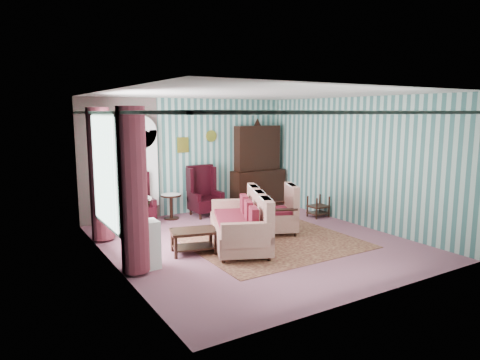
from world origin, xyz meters
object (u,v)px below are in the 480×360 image
round_side_table (171,207)px  floral_armchair (277,209)px  dresser_hutch (258,163)px  wingback_right (205,191)px  bookcase (141,174)px  nest_table (318,206)px  wingback_left (136,198)px  seated_woman (136,200)px  coffee_table (194,241)px  plant_stand (142,245)px  sofa (239,223)px

round_side_table → floral_armchair: floral_armchair is taller
dresser_hutch → wingback_right: 1.86m
bookcase → nest_table: size_ratio=4.15×
floral_armchair → wingback_left: bearing=69.5°
floral_armchair → bookcase: bearing=61.6°
wingback_left → bookcase: bearing=57.3°
round_side_table → nest_table: bearing=-28.2°
seated_woman → coffee_table: (0.27, -2.46, -0.37)m
seated_woman → round_side_table: bearing=9.5°
round_side_table → coffee_table: 2.69m
seated_woman → nest_table: (4.07, -1.55, -0.32)m
seated_woman → plant_stand: bearing=-106.2°
bookcase → wingback_right: (1.50, -0.39, -0.50)m
coffee_table → floral_armchair: bearing=7.7°
plant_stand → coffee_table: 1.12m
sofa → bookcase: bearing=41.3°
round_side_table → floral_armchair: (1.44, -2.33, 0.22)m
dresser_hutch → wingback_left: 3.55m
coffee_table → round_side_table: bearing=76.4°
wingback_left → coffee_table: (0.27, -2.46, -0.40)m
dresser_hutch → sofa: dresser_hutch is taller
wingback_left → floral_armchair: wingback_left is taller
coffee_table → dresser_hutch: bearing=40.2°
wingback_right → coffee_table: size_ratio=1.52×
dresser_hutch → round_side_table: size_ratio=3.93×
seated_woman → sofa: seated_woman is taller
wingback_right → sofa: 2.58m
wingback_right → sofa: size_ratio=0.58×
round_side_table → nest_table: (3.17, -1.70, -0.03)m
dresser_hutch → coffee_table: dresser_hutch is taller
nest_table → coffee_table: 3.91m
wingback_left → nest_table: wingback_left is taller
wingback_right → nest_table: (2.32, -1.55, -0.35)m
sofa → wingback_left: bearing=48.7°
plant_stand → round_side_table: bearing=59.6°
wingback_left → plant_stand: size_ratio=1.56×
round_side_table → coffee_table: (-0.63, -2.61, -0.08)m
seated_woman → wingback_left: bearing=0.0°
dresser_hutch → floral_armchair: bearing=-115.3°
round_side_table → plant_stand: size_ratio=0.75×
seated_woman → bookcase: bearing=57.3°
sofa → floral_armchair: bearing=-50.4°
dresser_hutch → nest_table: dresser_hutch is taller
dresser_hutch → plant_stand: bearing=-144.9°
round_side_table → sofa: bearing=-83.6°
bookcase → wingback_left: size_ratio=1.79×
dresser_hutch → floral_armchair: (-1.16, -2.45, -0.66)m
bookcase → nest_table: bearing=-26.9°
nest_table → floral_armchair: (-1.73, -0.63, 0.25)m
bookcase → floral_armchair: bookcase is taller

